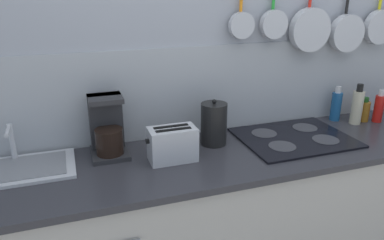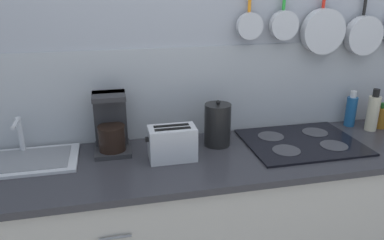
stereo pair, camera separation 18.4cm
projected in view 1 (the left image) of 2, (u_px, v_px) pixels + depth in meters
The scene contains 12 objects.
wall_back at pixel (227, 66), 2.19m from camera, with size 7.20×0.14×2.60m.
cabinet_base at pixel (247, 222), 2.17m from camera, with size 2.98×0.61×0.85m.
countertop at pixel (251, 152), 2.02m from camera, with size 3.02×0.63×0.03m.
sink_basin at pixel (13, 168), 1.77m from camera, with size 0.57×0.32×0.20m.
coffee_maker at pixel (108, 130), 1.92m from camera, with size 0.19×0.21×0.31m.
toaster at pixel (172, 144), 1.86m from camera, with size 0.25×0.13×0.18m.
kettle at pixel (214, 124), 2.05m from camera, with size 0.14×0.14×0.26m.
cooktop at pixel (294, 137), 2.15m from camera, with size 0.62×0.49×0.01m.
bottle_hot_sauce at pixel (336, 105), 2.41m from camera, with size 0.07×0.07×0.22m.
bottle_cooking_wine at pixel (357, 106), 2.35m from camera, with size 0.07×0.07×0.26m.
bottle_olive_oil at pixel (364, 111), 2.41m from camera, with size 0.07×0.07×0.16m.
bottle_vinegar at pixel (379, 108), 2.39m from camera, with size 0.06×0.06×0.21m.
Camera 1 is at (-0.89, -1.63, 1.73)m, focal length 35.00 mm.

